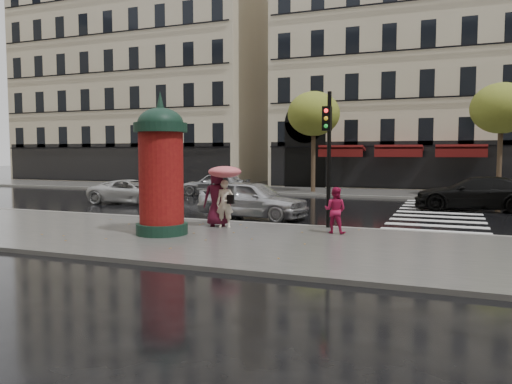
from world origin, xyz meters
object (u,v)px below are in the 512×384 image
at_px(morris_column, 161,166).
at_px(car_far_silver, 216,184).
at_px(car_black, 476,193).
at_px(woman_umbrella, 225,186).
at_px(car_white, 132,192).
at_px(woman_red, 335,210).
at_px(car_silver, 253,199).
at_px(man_burgundy, 217,198).
at_px(traffic_light, 328,146).

relative_size(morris_column, car_far_silver, 1.03).
bearing_deg(car_black, woman_umbrella, -40.07).
bearing_deg(morris_column, car_far_silver, 109.97).
distance_m(morris_column, car_white, 11.16).
xyz_separation_m(woman_red, car_silver, (-4.09, 3.20, -0.07)).
relative_size(man_burgundy, traffic_light, 0.43).
bearing_deg(morris_column, car_white, 130.08).
distance_m(woman_umbrella, car_far_silver, 14.30).
bearing_deg(man_burgundy, car_white, -67.07).
bearing_deg(traffic_light, morris_column, -144.55).
bearing_deg(woman_red, car_far_silver, -44.35).
relative_size(woman_umbrella, morris_column, 0.49).
relative_size(car_black, car_far_silver, 1.25).
height_order(man_burgundy, car_far_silver, man_burgundy).
bearing_deg(man_burgundy, traffic_light, 167.19).
xyz_separation_m(morris_column, car_black, (9.43, 11.80, -1.46)).
distance_m(woman_red, man_burgundy, 4.13).
distance_m(car_white, car_black, 16.88).
bearing_deg(man_burgundy, morris_column, 39.06).
distance_m(man_burgundy, car_black, 12.89).
bearing_deg(woman_umbrella, car_white, 142.33).
bearing_deg(morris_column, woman_umbrella, 58.25).
xyz_separation_m(traffic_light, car_silver, (-3.60, 2.15, -2.12)).
bearing_deg(woman_red, woman_umbrella, 8.44).
relative_size(car_silver, car_far_silver, 1.06).
distance_m(woman_red, car_far_silver, 16.23).
height_order(man_burgundy, car_black, man_burgundy).
height_order(woman_umbrella, car_silver, woman_umbrella).
bearing_deg(car_silver, woman_red, -120.25).
relative_size(traffic_light, car_far_silver, 1.06).
relative_size(woman_umbrella, car_silver, 0.47).
relative_size(car_white, car_black, 0.85).
height_order(woman_red, morris_column, morris_column).
height_order(woman_red, traffic_light, traffic_light).
bearing_deg(woman_umbrella, traffic_light, 20.23).
bearing_deg(car_far_silver, morris_column, 18.78).
xyz_separation_m(traffic_light, car_white, (-11.61, 5.24, -2.26)).
height_order(woman_red, car_white, woman_red).
bearing_deg(car_silver, car_black, -45.13).
xyz_separation_m(woman_red, car_white, (-12.11, 6.29, -0.22)).
xyz_separation_m(woman_umbrella, man_burgundy, (-0.36, 0.16, -0.44)).
bearing_deg(traffic_light, man_burgundy, -163.95).
bearing_deg(woman_red, traffic_light, -58.58).
relative_size(woman_red, car_silver, 0.32).
bearing_deg(traffic_light, woman_umbrella, -159.77).
height_order(woman_umbrella, car_far_silver, woman_umbrella).
bearing_deg(car_black, car_far_silver, -101.18).
xyz_separation_m(woman_umbrella, car_black, (8.19, 9.80, -0.76)).
relative_size(car_silver, car_black, 0.85).
bearing_deg(car_far_silver, woman_umbrella, 26.22).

